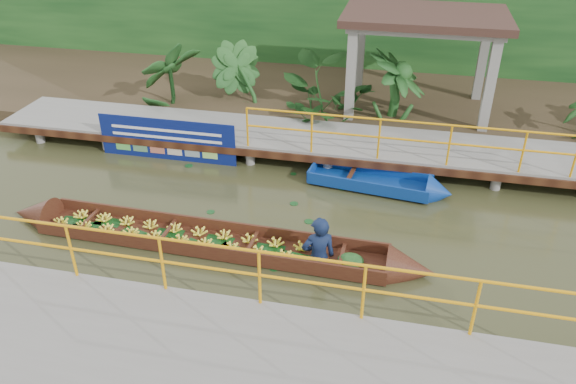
# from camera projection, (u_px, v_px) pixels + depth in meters

# --- Properties ---
(ground) EXTENTS (80.00, 80.00, 0.00)m
(ground) POSITION_uv_depth(u_px,v_px,m) (261.00, 226.00, 11.92)
(ground) COLOR #31341A
(ground) RESTS_ON ground
(land_strip) EXTENTS (30.00, 8.00, 0.45)m
(land_strip) POSITION_uv_depth(u_px,v_px,m) (320.00, 93.00, 18.12)
(land_strip) COLOR #34291A
(land_strip) RESTS_ON ground
(far_dock) EXTENTS (16.00, 2.06, 1.66)m
(far_dock) POSITION_uv_depth(u_px,v_px,m) (295.00, 138.00, 14.56)
(far_dock) COLOR gray
(far_dock) RESTS_ON ground
(near_dock) EXTENTS (18.00, 2.40, 1.73)m
(near_dock) POSITION_uv_depth(u_px,v_px,m) (254.00, 376.00, 8.05)
(near_dock) COLOR gray
(near_dock) RESTS_ON ground
(pavilion) EXTENTS (4.40, 3.00, 3.00)m
(pavilion) POSITION_uv_depth(u_px,v_px,m) (424.00, 26.00, 15.24)
(pavilion) COLOR gray
(pavilion) RESTS_ON ground
(foliage_backdrop) EXTENTS (30.00, 0.80, 4.00)m
(foliage_backdrop) POSITION_uv_depth(u_px,v_px,m) (334.00, 19.00, 19.33)
(foliage_backdrop) COLOR #123A17
(foliage_backdrop) RESTS_ON ground
(vendor_boat) EXTENTS (8.88, 1.12, 2.23)m
(vendor_boat) POSITION_uv_depth(u_px,v_px,m) (229.00, 236.00, 11.06)
(vendor_boat) COLOR #36140E
(vendor_boat) RESTS_ON ground
(moored_blue_boat) EXTENTS (3.42, 1.26, 0.79)m
(moored_blue_boat) POSITION_uv_depth(u_px,v_px,m) (404.00, 187.00, 13.05)
(moored_blue_boat) COLOR navy
(moored_blue_boat) RESTS_ON ground
(blue_banner) EXTENTS (3.64, 0.04, 1.14)m
(blue_banner) POSITION_uv_depth(u_px,v_px,m) (167.00, 140.00, 14.31)
(blue_banner) COLOR navy
(blue_banner) RESTS_ON ground
(tropical_plants) EXTENTS (14.47, 1.47, 1.83)m
(tropical_plants) POSITION_uv_depth(u_px,v_px,m) (386.00, 88.00, 15.29)
(tropical_plants) COLOR #123A17
(tropical_plants) RESTS_ON ground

